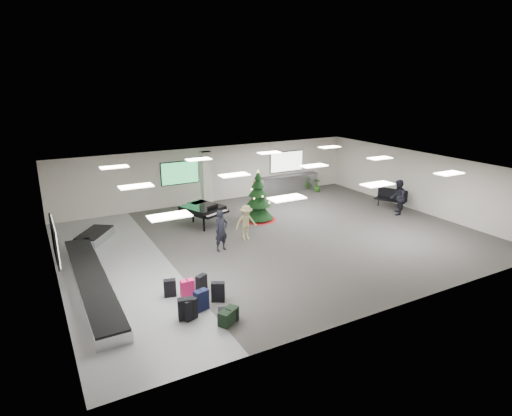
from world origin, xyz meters
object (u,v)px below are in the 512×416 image
christmas_tree (258,202)px  service_counter (289,183)px  pink_suitcase (187,289)px  traveler_a (221,231)px  baggage_carousel (92,270)px  potted_plant_right (317,185)px  traveler_b (246,223)px  traveler_bench (398,197)px  grand_piano (203,209)px  bench (392,197)px  potted_plant_left (258,195)px

christmas_tree → service_counter: bearing=41.7°
pink_suitcase → traveler_a: traveler_a is taller
service_counter → christmas_tree: size_ratio=1.54×
baggage_carousel → traveler_a: 5.19m
baggage_carousel → potted_plant_right: 15.63m
christmas_tree → traveler_b: size_ratio=1.65×
baggage_carousel → traveler_bench: traveler_bench is taller
service_counter → traveler_b: (-6.21, -6.14, 0.25)m
pink_suitcase → christmas_tree: christmas_tree is taller
christmas_tree → pink_suitcase: bearing=-134.4°
pink_suitcase → grand_piano: (3.22, 6.58, 0.48)m
traveler_a → baggage_carousel: bearing=165.1°
service_counter → grand_piano: 7.93m
grand_piano → traveler_b: size_ratio=1.52×
grand_piano → traveler_bench: size_ratio=1.30×
baggage_carousel → christmas_tree: size_ratio=3.69×
grand_piano → potted_plant_right: size_ratio=2.93×
christmas_tree → traveler_a: size_ratio=1.50×
baggage_carousel → bench: 16.02m
pink_suitcase → potted_plant_right: (11.98, 9.21, 0.08)m
pink_suitcase → traveler_b: bearing=44.7°
potted_plant_left → grand_piano: bearing=-151.5°
pink_suitcase → potted_plant_left: (7.51, 8.92, 0.11)m
traveler_bench → potted_plant_left: size_ratio=2.09×
pink_suitcase → potted_plant_right: bearing=39.3°
traveler_a → service_counter: bearing=26.8°
potted_plant_left → potted_plant_right: (4.47, 0.30, -0.03)m
service_counter → pink_suitcase: service_counter is taller
baggage_carousel → christmas_tree: christmas_tree is taller
potted_plant_left → christmas_tree: bearing=-118.4°
pink_suitcase → traveler_a: (2.67, 3.24, 0.54)m
christmas_tree → potted_plant_right: (5.99, 3.11, -0.49)m
traveler_a → grand_piano: bearing=66.2°
service_counter → potted_plant_right: service_counter is taller
service_counter → potted_plant_right: bearing=-26.3°
bench → service_counter: bearing=94.8°
traveler_bench → potted_plant_right: size_ratio=2.26×
baggage_carousel → bench: bench is taller
grand_piano → pink_suitcase: bearing=-137.9°
traveler_bench → potted_plant_left: bearing=-90.3°
pink_suitcase → grand_piano: 7.34m
service_counter → bench: service_counter is taller
bench → traveler_bench: traveler_bench is taller
christmas_tree → traveler_a: 4.38m
bench → traveler_b: (-9.35, -0.46, 0.20)m
pink_suitcase → grand_piano: bearing=65.7°
baggage_carousel → pink_suitcase: bearing=-52.9°
grand_piano → potted_plant_left: grand_piano is taller
christmas_tree → potted_plant_left: size_ratio=2.94×
pink_suitcase → traveler_a: 4.23m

